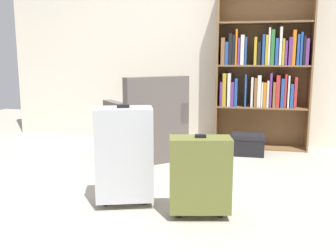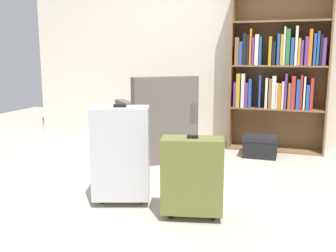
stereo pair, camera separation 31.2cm
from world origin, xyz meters
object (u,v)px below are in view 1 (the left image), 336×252
Objects in this scene: armchair at (146,129)px; suitcase_silver at (124,154)px; suitcase_olive at (200,174)px; mug at (195,159)px; storage_box at (248,144)px; bookshelf at (262,68)px.

armchair reaches higher than suitcase_silver.
suitcase_silver is 1.29× the size of suitcase_olive.
mug is 0.20× the size of suitcase_olive.
mug is 0.73m from storage_box.
bookshelf is 2.34m from suitcase_olive.
storage_box is at bearing 19.40° from armchair.
storage_box is at bearing 62.92° from suitcase_silver.
mug is (0.55, -0.10, -0.27)m from armchair.
mug is at bearing 74.24° from suitcase_silver.
suitcase_silver is 0.60m from suitcase_olive.
mug is at bearing 99.73° from suitcase_olive.
mug is (-0.66, -0.86, -0.92)m from bookshelf.
bookshelf is 2.40m from suitcase_silver.
suitcase_silver is at bearing -117.08° from storage_box.
bookshelf is at bearing 52.54° from mug.
storage_box is at bearing -108.87° from bookshelf.
bookshelf is 1.57m from armchair.
bookshelf is at bearing 64.31° from suitcase_silver.
armchair reaches higher than mug.
suitcase_olive reaches higher than mug.
mug is 0.16× the size of suitcase_silver.
suitcase_silver is at bearing -81.41° from armchair.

